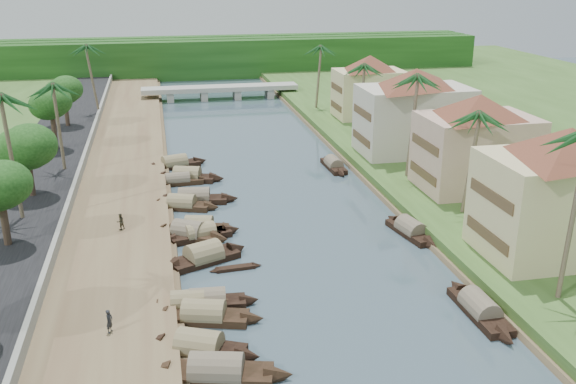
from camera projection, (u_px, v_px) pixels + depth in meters
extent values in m
plane|color=#3C4E5A|center=(317.00, 276.00, 49.94)|extent=(220.00, 220.00, 0.00)
cube|color=brown|center=(117.00, 199.00, 65.23)|extent=(10.00, 180.00, 0.80)
cube|color=#335220|center=(438.00, 176.00, 71.83)|extent=(16.00, 180.00, 1.20)
cube|color=black|center=(28.00, 202.00, 63.51)|extent=(8.00, 180.00, 1.40)
cube|color=gray|center=(73.00, 193.00, 64.11)|extent=(0.40, 180.00, 1.10)
cube|color=#12360E|center=(209.00, 60.00, 136.36)|extent=(120.00, 4.00, 8.00)
cube|color=#12360E|center=(207.00, 57.00, 140.98)|extent=(120.00, 4.00, 8.00)
cube|color=#12360E|center=(205.00, 54.00, 145.59)|extent=(120.00, 4.00, 8.00)
cube|color=#98998F|center=(220.00, 88.00, 115.78)|extent=(28.00, 4.00, 0.80)
cube|color=#98998F|center=(170.00, 96.00, 114.43)|extent=(1.20, 3.50, 1.80)
cube|color=#98998F|center=(204.00, 95.00, 115.57)|extent=(1.20, 3.50, 1.80)
cube|color=#98998F|center=(237.00, 94.00, 116.71)|extent=(1.20, 3.50, 1.80)
cube|color=#98998F|center=(269.00, 92.00, 117.86)|extent=(1.20, 3.50, 1.80)
cube|color=beige|center=(561.00, 205.00, 49.98)|extent=(12.00, 8.00, 8.00)
pyramid|color=brown|center=(570.00, 142.00, 48.28)|extent=(14.85, 14.85, 2.20)
cube|color=brown|center=(487.00, 235.00, 49.49)|extent=(0.10, 6.40, 0.90)
cube|color=brown|center=(491.00, 196.00, 48.43)|extent=(0.10, 6.40, 0.90)
cube|color=#C7A28C|center=(475.00, 152.00, 65.03)|extent=(11.00, 8.00, 7.50)
pyramid|color=brown|center=(480.00, 105.00, 63.42)|extent=(14.11, 14.11, 2.20)
cube|color=brown|center=(423.00, 173.00, 64.60)|extent=(0.10, 6.40, 0.90)
cube|color=brown|center=(425.00, 145.00, 63.60)|extent=(0.10, 6.40, 0.90)
cube|color=#BFB5A6|center=(414.00, 120.00, 77.69)|extent=(13.00, 8.00, 8.00)
pyramid|color=brown|center=(416.00, 78.00, 76.00)|extent=(15.59, 15.59, 2.20)
cube|color=brown|center=(361.00, 139.00, 77.11)|extent=(0.10, 6.40, 0.90)
cube|color=brown|center=(362.00, 113.00, 76.04)|extent=(0.10, 6.40, 0.90)
cube|color=beige|center=(369.00, 94.00, 96.52)|extent=(10.00, 7.00, 7.00)
pyramid|color=brown|center=(370.00, 63.00, 94.99)|extent=(12.62, 12.62, 2.20)
cube|color=brown|center=(336.00, 106.00, 96.14)|extent=(0.10, 5.60, 0.90)
cube|color=brown|center=(337.00, 88.00, 95.21)|extent=(0.10, 5.60, 0.90)
cube|color=black|center=(217.00, 375.00, 37.48)|extent=(6.91, 3.60, 0.70)
cone|color=black|center=(279.00, 376.00, 37.31)|extent=(2.29, 2.26, 2.06)
cone|color=black|center=(154.00, 372.00, 37.60)|extent=(2.29, 2.26, 2.06)
cylinder|color=#6B6050|center=(216.00, 370.00, 37.36)|extent=(5.42, 3.30, 2.14)
cube|color=black|center=(199.00, 351.00, 39.83)|extent=(6.09, 4.28, 0.70)
cone|color=black|center=(249.00, 357.00, 39.12)|extent=(2.30, 2.38, 2.03)
cone|color=black|center=(152.00, 343.00, 40.50)|extent=(2.30, 2.38, 2.03)
cylinder|color=#867555|center=(199.00, 346.00, 39.71)|extent=(4.89, 3.78, 2.13)
cube|color=black|center=(204.00, 318.00, 43.56)|extent=(6.32, 3.48, 0.70)
cone|color=black|center=(253.00, 319.00, 43.30)|extent=(2.13, 2.11, 1.89)
cone|color=black|center=(156.00, 315.00, 43.78)|extent=(2.13, 2.11, 1.89)
cylinder|color=#867555|center=(204.00, 313.00, 43.44)|extent=(4.98, 3.16, 1.96)
cube|color=black|center=(208.00, 305.00, 45.31)|extent=(5.44, 2.07, 0.70)
cone|color=black|center=(250.00, 301.00, 45.66)|extent=(1.64, 1.63, 1.70)
cone|color=black|center=(165.00, 306.00, 44.91)|extent=(1.64, 1.63, 1.70)
cylinder|color=#6B6050|center=(208.00, 300.00, 45.18)|extent=(4.19, 2.05, 1.77)
cube|color=black|center=(188.00, 307.00, 45.03)|extent=(5.02, 1.98, 0.70)
cone|color=black|center=(227.00, 303.00, 45.37)|extent=(1.52, 1.59, 1.66)
cone|color=black|center=(148.00, 308.00, 44.65)|extent=(1.52, 1.59, 1.66)
cylinder|color=#867555|center=(188.00, 302.00, 44.91)|extent=(3.87, 1.97, 1.74)
cube|color=black|center=(204.00, 260.00, 52.25)|extent=(6.17, 4.38, 0.70)
cone|color=black|center=(237.00, 249.00, 53.99)|extent=(2.37, 2.52, 2.18)
cone|color=black|center=(168.00, 269.00, 50.46)|extent=(2.37, 2.52, 2.18)
cylinder|color=#867555|center=(204.00, 255.00, 52.12)|extent=(4.96, 3.91, 2.31)
cube|color=black|center=(189.00, 236.00, 56.93)|extent=(5.85, 4.55, 0.70)
cone|color=black|center=(221.00, 239.00, 55.98)|extent=(2.32, 2.38, 1.98)
cone|color=black|center=(157.00, 230.00, 57.84)|extent=(2.32, 2.38, 1.98)
cylinder|color=#6B6050|center=(188.00, 232.00, 56.81)|extent=(4.75, 3.95, 2.09)
cube|color=black|center=(201.00, 237.00, 56.70)|extent=(5.66, 2.93, 0.70)
cone|color=black|center=(232.00, 230.00, 57.89)|extent=(1.87, 1.86, 1.71)
cone|color=black|center=(167.00, 242.00, 55.47)|extent=(1.87, 1.86, 1.71)
cylinder|color=#867555|center=(200.00, 233.00, 56.58)|extent=(4.44, 2.70, 1.77)
cube|color=black|center=(199.00, 230.00, 58.12)|extent=(5.50, 3.15, 0.70)
cone|color=black|center=(231.00, 230.00, 57.97)|extent=(1.91, 2.06, 1.90)
cone|color=black|center=(168.00, 229.00, 58.22)|extent=(1.91, 2.06, 1.90)
cylinder|color=#867555|center=(199.00, 226.00, 58.00)|extent=(4.33, 2.92, 2.01)
cube|color=black|center=(194.00, 201.00, 65.44)|extent=(6.83, 2.88, 0.70)
cone|color=black|center=(230.00, 199.00, 65.63)|extent=(2.12, 2.02, 1.99)
cone|color=black|center=(158.00, 201.00, 65.20)|extent=(2.12, 2.02, 1.99)
cylinder|color=#6B6050|center=(194.00, 197.00, 65.31)|extent=(5.30, 2.74, 2.05)
cube|color=black|center=(182.00, 207.00, 63.78)|extent=(5.86, 3.59, 0.70)
cone|color=black|center=(212.00, 207.00, 63.35)|extent=(2.07, 2.09, 1.82)
cone|color=black|center=(152.00, 204.00, 64.16)|extent=(2.07, 2.09, 1.82)
cylinder|color=#867555|center=(182.00, 203.00, 63.65)|extent=(4.64, 3.22, 1.90)
cube|color=black|center=(187.00, 179.00, 72.14)|extent=(6.51, 3.79, 0.70)
cone|color=black|center=(217.00, 179.00, 71.83)|extent=(2.26, 2.34, 2.10)
cone|color=black|center=(158.00, 177.00, 72.39)|extent=(2.26, 2.34, 2.10)
cylinder|color=#867555|center=(187.00, 176.00, 72.01)|extent=(5.14, 3.45, 2.20)
cube|color=black|center=(178.00, 183.00, 70.85)|extent=(5.63, 1.79, 0.70)
cone|color=black|center=(206.00, 180.00, 71.53)|extent=(1.63, 1.46, 1.57)
cone|color=black|center=(149.00, 184.00, 70.11)|extent=(1.63, 1.46, 1.57)
cylinder|color=#6B6050|center=(178.00, 179.00, 70.72)|extent=(4.32, 1.79, 1.61)
cube|color=black|center=(175.00, 166.00, 76.84)|extent=(6.27, 3.60, 0.70)
cone|color=black|center=(201.00, 161.00, 78.31)|extent=(2.15, 2.17, 1.94)
cone|color=black|center=(148.00, 169.00, 75.31)|extent=(2.15, 2.17, 1.94)
cylinder|color=#867555|center=(175.00, 163.00, 76.71)|extent=(4.95, 3.26, 2.02)
cube|color=black|center=(479.00, 312.00, 44.32)|extent=(1.91, 6.51, 0.70)
cone|color=black|center=(456.00, 287.00, 47.62)|extent=(1.68, 1.86, 1.87)
cone|color=black|center=(507.00, 339.00, 40.97)|extent=(1.68, 1.86, 1.87)
cylinder|color=#6B6050|center=(480.00, 307.00, 44.19)|extent=(1.97, 4.98, 1.92)
cube|color=black|center=(411.00, 233.00, 57.54)|extent=(2.94, 6.11, 0.70)
cone|color=black|center=(392.00, 219.00, 60.35)|extent=(1.96, 1.97, 1.86)
cone|color=black|center=(432.00, 246.00, 54.67)|extent=(1.96, 1.97, 1.86)
cylinder|color=#6B6050|center=(411.00, 229.00, 57.41)|extent=(2.75, 4.76, 1.94)
cube|color=black|center=(334.00, 167.00, 76.45)|extent=(1.86, 5.84, 0.70)
cone|color=black|center=(326.00, 159.00, 79.36)|extent=(1.55, 1.69, 1.68)
cone|color=black|center=(342.00, 174.00, 73.48)|extent=(1.55, 1.69, 1.68)
cylinder|color=#6B6050|center=(334.00, 164.00, 76.32)|extent=(1.88, 4.48, 1.72)
cube|color=black|center=(236.00, 268.00, 50.97)|extent=(3.20, 0.96, 0.35)
cone|color=black|center=(257.00, 266.00, 51.45)|extent=(0.84, 0.76, 0.70)
cone|color=black|center=(214.00, 271.00, 50.50)|extent=(0.84, 0.76, 0.70)
cube|color=black|center=(188.00, 207.00, 63.87)|extent=(3.54, 1.47, 0.35)
cone|color=black|center=(208.00, 208.00, 63.83)|extent=(1.00, 0.87, 0.70)
cone|color=black|center=(169.00, 207.00, 63.92)|extent=(1.00, 0.87, 0.70)
cylinder|color=#6C6048|center=(571.00, 217.00, 42.34)|extent=(0.73, 0.36, 11.87)
cylinder|color=#6C6048|center=(469.00, 163.00, 58.12)|extent=(1.23, 0.36, 9.40)
sphere|color=#194B1F|center=(473.00, 115.00, 56.62)|extent=(3.20, 3.20, 3.20)
cylinder|color=#6C6048|center=(411.00, 126.00, 68.27)|extent=(0.97, 0.36, 10.97)
sphere|color=#194B1F|center=(414.00, 77.00, 66.52)|extent=(3.20, 3.20, 3.20)
cylinder|color=#6C6048|center=(362.00, 99.00, 87.16)|extent=(0.61, 0.36, 9.22)
sphere|color=#194B1F|center=(363.00, 66.00, 85.69)|extent=(3.20, 3.20, 3.20)
cylinder|color=#6C6048|center=(13.00, 158.00, 55.95)|extent=(0.75, 0.36, 11.22)
sphere|color=#194B1F|center=(4.00, 97.00, 54.16)|extent=(3.20, 3.20, 3.20)
cylinder|color=#6C6048|center=(59.00, 127.00, 70.09)|extent=(0.58, 0.36, 9.56)
sphere|color=#194B1F|center=(54.00, 85.00, 68.56)|extent=(3.20, 3.20, 3.20)
cylinder|color=#6C6048|center=(317.00, 77.00, 102.23)|extent=(1.06, 0.36, 9.82)
sphere|color=#194B1F|center=(318.00, 47.00, 100.67)|extent=(3.20, 3.20, 3.20)
cylinder|color=#6C6048|center=(94.00, 79.00, 97.64)|extent=(1.41, 0.36, 10.30)
sphere|color=#194B1F|center=(91.00, 46.00, 95.99)|extent=(3.20, 3.20, 3.20)
cylinder|color=#483729|center=(5.00, 225.00, 51.68)|extent=(0.60, 0.60, 3.45)
cylinder|color=#483729|center=(31.00, 179.00, 62.89)|extent=(0.60, 0.60, 3.36)
ellipsoid|color=#12360E|center=(26.00, 148.00, 61.83)|extent=(5.22, 5.22, 4.29)
cylinder|color=#483729|center=(55.00, 134.00, 79.01)|extent=(0.60, 0.60, 3.92)
ellipsoid|color=#12360E|center=(51.00, 103.00, 77.77)|extent=(4.48, 4.48, 3.69)
cylinder|color=#483729|center=(67.00, 114.00, 90.70)|extent=(0.60, 0.60, 3.42)
ellipsoid|color=#12360E|center=(64.00, 91.00, 89.61)|extent=(4.59, 4.59, 3.77)
cylinder|color=#483729|center=(443.00, 133.00, 81.30)|extent=(0.60, 0.60, 3.31)
ellipsoid|color=#12360E|center=(445.00, 108.00, 80.25)|extent=(4.53, 4.53, 3.72)
imported|color=black|center=(109.00, 321.00, 40.54)|extent=(0.60, 0.68, 1.58)
imported|color=#323023|center=(120.00, 222.00, 56.52)|extent=(0.90, 0.86, 1.46)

